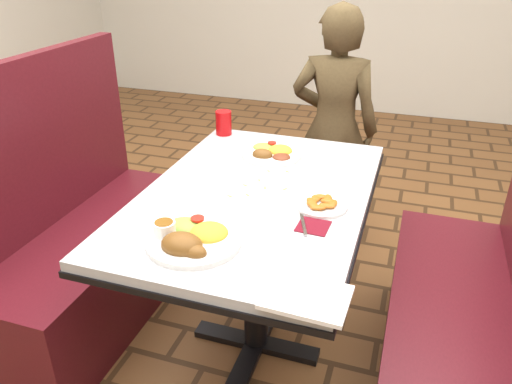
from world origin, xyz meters
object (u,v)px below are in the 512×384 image
(near_dinner_plate, at_px, (191,234))
(booth_bench_left, at_px, (88,250))
(booth_bench_right, at_px, (465,327))
(diner_person, at_px, (334,129))
(plantain_plate, at_px, (322,204))
(far_dinner_plate, at_px, (272,151))
(red_tumbler, at_px, (224,123))
(dining_table, at_px, (256,215))

(near_dinner_plate, bearing_deg, booth_bench_left, 151.67)
(booth_bench_right, height_order, diner_person, diner_person)
(booth_bench_right, bearing_deg, booth_bench_left, 180.00)
(booth_bench_left, distance_m, plantain_plate, 1.14)
(booth_bench_right, xyz_separation_m, far_dinner_plate, (-0.84, 0.35, 0.44))
(booth_bench_left, xyz_separation_m, booth_bench_right, (1.60, 0.00, 0.00))
(near_dinner_plate, bearing_deg, diner_person, 82.79)
(far_dinner_plate, relative_size, red_tumbler, 2.27)
(booth_bench_left, relative_size, diner_person, 0.91)
(booth_bench_left, distance_m, booth_bench_right, 1.60)
(booth_bench_left, xyz_separation_m, near_dinner_plate, (0.72, -0.39, 0.45))
(diner_person, relative_size, plantain_plate, 7.37)
(booth_bench_left, xyz_separation_m, far_dinner_plate, (0.76, 0.35, 0.44))
(far_dinner_plate, bearing_deg, near_dinner_plate, -92.66)
(dining_table, height_order, far_dinner_plate, far_dinner_plate)
(diner_person, relative_size, near_dinner_plate, 4.43)
(near_dinner_plate, relative_size, red_tumbler, 2.63)
(far_dinner_plate, bearing_deg, red_tumbler, 148.49)
(red_tumbler, bearing_deg, booth_bench_left, -131.04)
(dining_table, height_order, near_dinner_plate, near_dinner_plate)
(diner_person, xyz_separation_m, near_dinner_plate, (-0.18, -1.42, 0.13))
(dining_table, xyz_separation_m, plantain_plate, (0.25, -0.04, 0.11))
(dining_table, relative_size, booth_bench_left, 1.01)
(far_dinner_plate, bearing_deg, diner_person, 77.98)
(dining_table, distance_m, diner_person, 1.04)
(dining_table, height_order, red_tumbler, red_tumbler)
(booth_bench_left, relative_size, near_dinner_plate, 4.05)
(dining_table, bearing_deg, near_dinner_plate, -101.21)
(diner_person, bearing_deg, near_dinner_plate, 83.40)
(dining_table, relative_size, red_tumbler, 10.76)
(far_dinner_plate, xyz_separation_m, red_tumbler, (-0.29, 0.18, 0.03))
(diner_person, height_order, near_dinner_plate, diner_person)
(diner_person, height_order, far_dinner_plate, diner_person)
(booth_bench_left, height_order, far_dinner_plate, booth_bench_left)
(far_dinner_plate, bearing_deg, plantain_plate, -52.59)
(booth_bench_left, relative_size, booth_bench_right, 1.00)
(booth_bench_right, distance_m, diner_person, 1.29)
(red_tumbler, bearing_deg, dining_table, -57.45)
(plantain_plate, relative_size, red_tumbler, 1.58)
(dining_table, distance_m, near_dinner_plate, 0.42)
(diner_person, xyz_separation_m, far_dinner_plate, (-0.15, -0.68, 0.12))
(booth_bench_left, height_order, plantain_plate, booth_bench_left)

